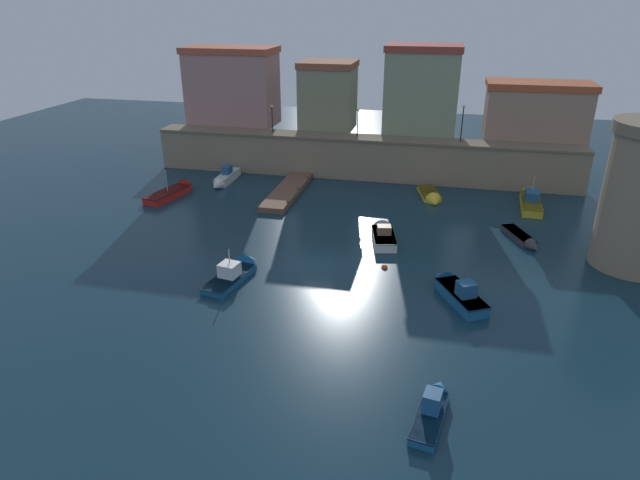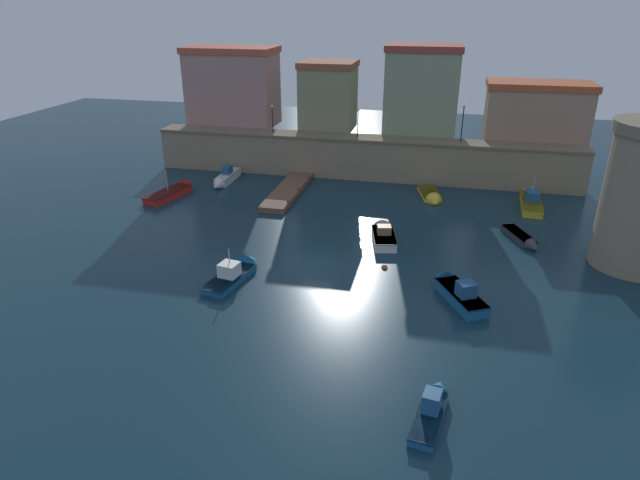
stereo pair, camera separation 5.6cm
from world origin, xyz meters
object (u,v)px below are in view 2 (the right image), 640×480
(moored_boat_4, at_px, (523,239))
(mooring_buoy_0, at_px, (384,268))
(quay_lamp_2, at_px, (463,118))
(moored_boat_9, at_px, (432,197))
(moored_boat_6, at_px, (383,234))
(moored_boat_5, at_px, (432,406))
(moored_boat_8, at_px, (175,191))
(moored_boat_0, at_px, (531,199))
(quay_lamp_0, at_px, (272,114))
(quay_lamp_1, at_px, (358,118))
(moored_boat_7, at_px, (225,178))
(moored_boat_2, at_px, (456,290))
(moored_boat_3, at_px, (238,270))

(moored_boat_4, xyz_separation_m, mooring_buoy_0, (-10.62, -7.21, -0.28))
(quay_lamp_2, distance_m, moored_boat_9, 9.35)
(moored_boat_6, distance_m, mooring_buoy_0, 5.44)
(moored_boat_4, height_order, moored_boat_5, moored_boat_5)
(quay_lamp_2, distance_m, moored_boat_8, 30.70)
(moored_boat_0, bearing_deg, quay_lamp_2, 56.36)
(moored_boat_5, bearing_deg, moored_boat_0, -4.86)
(quay_lamp_0, height_order, quay_lamp_1, quay_lamp_0)
(moored_boat_9, bearing_deg, mooring_buoy_0, -23.31)
(moored_boat_7, relative_size, moored_boat_8, 0.90)
(moored_boat_2, bearing_deg, quay_lamp_2, -28.49)
(quay_lamp_2, relative_size, moored_boat_4, 0.76)
(quay_lamp_1, height_order, mooring_buoy_0, quay_lamp_1)
(moored_boat_4, distance_m, moored_boat_6, 11.54)
(moored_boat_5, xyz_separation_m, moored_boat_8, (-27.03, 27.03, -0.00))
(moored_boat_0, bearing_deg, moored_boat_8, 101.04)
(quay_lamp_2, relative_size, moored_boat_0, 0.53)
(quay_lamp_1, height_order, moored_boat_9, quay_lamp_1)
(quay_lamp_0, distance_m, quay_lamp_2, 20.70)
(moored_boat_6, bearing_deg, moored_boat_8, 61.83)
(quay_lamp_2, xyz_separation_m, moored_boat_8, (-28.18, -10.15, -6.73))
(quay_lamp_2, height_order, moored_boat_5, quay_lamp_2)
(moored_boat_7, relative_size, mooring_buoy_0, 13.07)
(moored_boat_0, height_order, mooring_buoy_0, moored_boat_0)
(moored_boat_6, xyz_separation_m, moored_boat_9, (3.59, 10.83, -0.21))
(moored_boat_2, xyz_separation_m, moored_boat_6, (-5.94, 8.68, -0.04))
(mooring_buoy_0, bearing_deg, moored_boat_3, -161.09)
(moored_boat_0, bearing_deg, moored_boat_3, 135.12)
(moored_boat_3, bearing_deg, quay_lamp_1, 0.13)
(quay_lamp_2, relative_size, moored_boat_3, 0.61)
(quay_lamp_2, bearing_deg, moored_boat_7, -167.72)
(quay_lamp_0, xyz_separation_m, moored_boat_5, (19.55, -37.19, -6.28))
(moored_boat_5, relative_size, moored_boat_9, 0.88)
(quay_lamp_2, height_order, mooring_buoy_0, quay_lamp_2)
(moored_boat_7, bearing_deg, moored_boat_2, 50.38)
(moored_boat_4, distance_m, moored_boat_7, 31.46)
(moored_boat_4, bearing_deg, mooring_buoy_0, -78.53)
(quay_lamp_1, height_order, moored_boat_5, quay_lamp_1)
(moored_boat_9, bearing_deg, quay_lamp_1, -137.75)
(quay_lamp_0, relative_size, quay_lamp_2, 0.80)
(quay_lamp_1, xyz_separation_m, quay_lamp_2, (11.01, 0.00, 0.47))
(quay_lamp_1, relative_size, moored_boat_0, 0.42)
(moored_boat_4, xyz_separation_m, moored_boat_6, (-11.39, -1.84, 0.18))
(moored_boat_2, xyz_separation_m, mooring_buoy_0, (-5.17, 3.32, -0.50))
(moored_boat_5, height_order, moored_boat_6, moored_boat_5)
(moored_boat_6, distance_m, moored_boat_7, 21.78)
(quay_lamp_0, height_order, quay_lamp_2, quay_lamp_2)
(moored_boat_3, xyz_separation_m, mooring_buoy_0, (10.31, 3.53, -0.36))
(quay_lamp_0, relative_size, moored_boat_9, 0.54)
(moored_boat_3, relative_size, moored_boat_9, 1.11)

